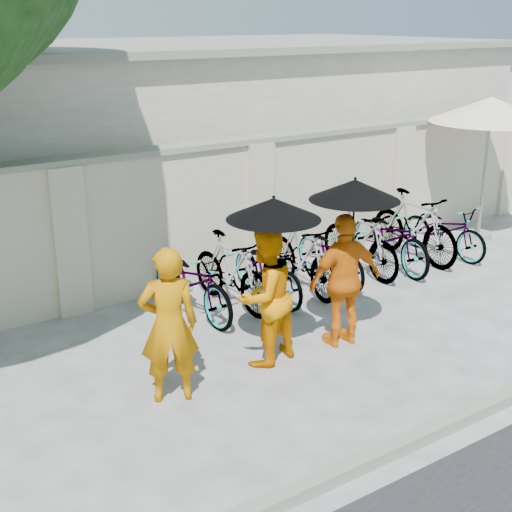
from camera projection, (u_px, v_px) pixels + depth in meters
ground at (269, 385)px, 7.72m from camera, size 80.00×80.00×0.00m
kerb at (379, 456)px, 6.38m from camera, size 40.00×0.16×0.12m
compound_wall at (198, 217)px, 10.44m from camera, size 20.00×0.30×2.00m
building_behind at (143, 135)px, 13.75m from camera, size 14.00×6.00×3.20m
monk_left at (169, 325)px, 7.19m from camera, size 0.71×0.60×1.66m
monk_center at (265, 296)px, 8.00m from camera, size 0.90×0.76×1.62m
parasol_center at (274, 209)px, 7.63m from camera, size 1.04×1.04×1.03m
monk_right at (345, 280)px, 8.46m from camera, size 1.00×0.52×1.63m
parasol_right at (355, 190)px, 8.05m from camera, size 1.05×1.05×1.12m
patio_umbrella at (491, 111)px, 12.13m from camera, size 2.34×2.34×2.50m
bike_0 at (193, 282)px, 9.37m from camera, size 0.73×1.84×0.95m
bike_1 at (231, 271)px, 9.65m from camera, size 0.61×1.73×1.02m
bike_2 at (268, 269)px, 9.96m from camera, size 0.61×1.65×0.86m
bike_3 at (303, 256)px, 10.21m from camera, size 0.67×1.78×1.04m
bike_4 at (331, 254)px, 10.60m from camera, size 0.70×1.70×0.87m
bike_5 at (360, 241)px, 10.90m from camera, size 0.53×1.74×1.04m
bike_6 at (391, 237)px, 11.16m from camera, size 0.88×1.97×1.00m
bike_7 at (414, 226)px, 11.51m from camera, size 0.58×1.89×1.13m
bike_8 at (444, 230)px, 11.76m from camera, size 0.69×1.71×0.88m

